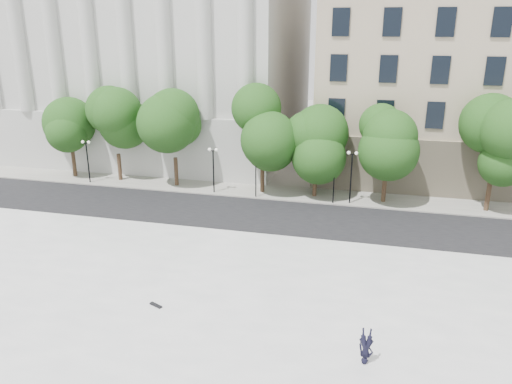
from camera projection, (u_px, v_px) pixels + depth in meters
ground at (183, 367)px, 21.79m from camera, size 160.00×160.00×0.00m
plaza at (206, 324)px, 24.48m from camera, size 44.00×22.00×0.45m
street at (270, 218)px, 38.34m from camera, size 60.00×8.00×0.02m
far_sidewalk at (284, 193)px, 43.84m from camera, size 60.00×4.00×0.12m
building_west at (164, 35)px, 56.91m from camera, size 31.50×27.65×25.60m
building_east at (512, 56)px, 49.49m from camera, size 36.00×26.15×23.00m
traffic_light_west at (256, 155)px, 41.58m from camera, size 1.00×1.91×4.26m
traffic_light_east at (335, 162)px, 40.14m from camera, size 0.57×1.67×4.16m
person_lying at (365, 358)px, 21.30m from camera, size 0.67×1.72×0.46m
skateboard at (156, 305)px, 25.65m from camera, size 0.78×0.49×0.08m
street_trees at (235, 133)px, 42.94m from camera, size 41.24×4.84×8.12m
lamp_posts at (285, 166)px, 41.58m from camera, size 38.21×0.28×4.52m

